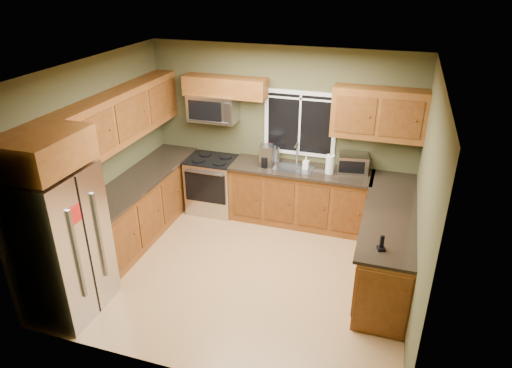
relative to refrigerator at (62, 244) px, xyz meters
The scene contains 29 objects.
floor 2.35m from the refrigerator, 36.78° to the left, with size 4.20×4.20×0.00m, color #A27647.
ceiling 2.82m from the refrigerator, 36.78° to the left, with size 4.20×4.20×0.00m, color white.
back_wall 3.58m from the refrigerator, 60.71° to the left, with size 4.20×4.20×0.00m, color #474628.
front_wall 1.86m from the refrigerator, 16.04° to the right, with size 4.20×4.20×0.00m, color #474628.
left_wall 1.42m from the refrigerator, 105.52° to the left, with size 3.60×3.60×0.00m, color #474628.
right_wall 4.08m from the refrigerator, 18.71° to the left, with size 3.60×3.60×0.00m, color #474628.
window 3.75m from the refrigerator, 56.52° to the left, with size 1.12×0.03×1.02m.
base_cabinets_left 1.83m from the refrigerator, 91.97° to the left, with size 0.60×2.65×0.90m, color brown.
countertop_left 1.78m from the refrigerator, 91.16° to the left, with size 0.65×2.65×0.04m, color black.
base_cabinets_back 3.56m from the refrigerator, 52.43° to the left, with size 2.17×0.60×0.90m, color brown.
countertop_back 3.51m from the refrigerator, 52.18° to the left, with size 2.17×0.65×0.04m, color black.
base_cabinets_peninsula 4.02m from the refrigerator, 27.50° to the left, with size 0.60×2.52×0.90m.
countertop_peninsula 3.97m from the refrigerator, 27.77° to the left, with size 0.65×2.50×0.04m, color black.
upper_cabinets_left 2.03m from the refrigerator, 96.30° to the left, with size 0.33×2.65×0.72m, color brown.
upper_cabinets_back_left 3.28m from the refrigerator, 73.15° to the left, with size 1.30×0.33×0.30m, color brown.
upper_cabinets_back_right 4.44m from the refrigerator, 42.62° to the left, with size 1.30×0.33×0.72m, color brown.
upper_cabinet_over_fridge 1.13m from the refrigerator, behind, with size 0.72×0.90×0.38m, color brown.
refrigerator is the anchor object (origin of this frame).
range 2.89m from the refrigerator, 76.03° to the left, with size 0.76×0.69×0.94m.
microwave 3.10m from the refrigerator, 76.66° to the left, with size 0.76×0.41×0.42m.
sink 3.46m from the refrigerator, 53.87° to the left, with size 0.60×0.42×0.36m.
toaster_oven 4.12m from the refrigerator, 45.08° to the left, with size 0.48×0.40×0.27m.
coffee_maker 3.19m from the refrigerator, 59.70° to the left, with size 0.22×0.28×0.32m.
kettle 3.39m from the refrigerator, 60.11° to the left, with size 0.20×0.20×0.28m.
paper_towel_roll 3.78m from the refrigerator, 46.72° to the left, with size 0.16×0.16×0.32m.
soap_bottle_a 3.34m from the refrigerator, 61.17° to the left, with size 0.11×0.12×0.30m, color red.
soap_bottle_b 3.58m from the refrigerator, 51.60° to the left, with size 0.09×0.09×0.19m, color white.
soap_bottle_c 3.35m from the refrigerator, 63.58° to the left, with size 0.13×0.13×0.16m, color white.
cordless_phone 3.57m from the refrigerator, 14.62° to the left, with size 0.10×0.10×0.18m.
Camera 1 is at (1.68, -4.78, 3.76)m, focal length 32.00 mm.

